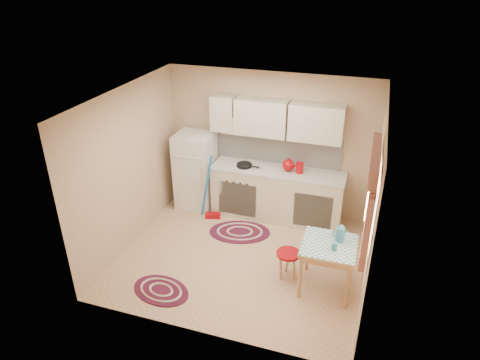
# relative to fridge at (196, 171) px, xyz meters

# --- Properties ---
(room_shell) EXTENTS (3.64, 3.60, 2.52)m
(room_shell) POSITION_rel_fridge_xyz_m (1.42, -1.01, 0.90)
(room_shell) COLOR tan
(room_shell) RESTS_ON ground
(fridge) EXTENTS (0.65, 0.60, 1.40)m
(fridge) POSITION_rel_fridge_xyz_m (0.00, 0.00, 0.00)
(fridge) COLOR white
(fridge) RESTS_ON ground
(broom) EXTENTS (0.30, 0.19, 1.20)m
(broom) POSITION_rel_fridge_xyz_m (0.45, -0.35, -0.10)
(broom) COLOR blue
(broom) RESTS_ON ground
(base_cabinets) EXTENTS (2.25, 0.60, 0.88)m
(base_cabinets) POSITION_rel_fridge_xyz_m (1.50, 0.05, -0.26)
(base_cabinets) COLOR beige
(base_cabinets) RESTS_ON ground
(countertop) EXTENTS (2.27, 0.62, 0.04)m
(countertop) POSITION_rel_fridge_xyz_m (1.50, 0.05, 0.20)
(countertop) COLOR beige
(countertop) RESTS_ON base_cabinets
(frying_pan) EXTENTS (0.28, 0.28, 0.05)m
(frying_pan) POSITION_rel_fridge_xyz_m (0.91, 0.00, 0.24)
(frying_pan) COLOR black
(frying_pan) RESTS_ON countertop
(red_kettle) EXTENTS (0.22, 0.20, 0.22)m
(red_kettle) POSITION_rel_fridge_xyz_m (1.67, 0.05, 0.33)
(red_kettle) COLOR #9C050C
(red_kettle) RESTS_ON countertop
(red_canister) EXTENTS (0.15, 0.15, 0.16)m
(red_canister) POSITION_rel_fridge_xyz_m (1.86, 0.05, 0.30)
(red_canister) COLOR #9C050C
(red_canister) RESTS_ON countertop
(table) EXTENTS (0.72, 0.72, 0.72)m
(table) POSITION_rel_fridge_xyz_m (2.58, -1.56, -0.34)
(table) COLOR tan
(table) RESTS_ON ground
(stool) EXTENTS (0.39, 0.39, 0.42)m
(stool) POSITION_rel_fridge_xyz_m (2.03, -1.50, -0.49)
(stool) COLOR #9C050C
(stool) RESTS_ON ground
(coffee_pot) EXTENTS (0.17, 0.16, 0.29)m
(coffee_pot) POSITION_rel_fridge_xyz_m (2.70, -1.44, 0.16)
(coffee_pot) COLOR #2B6C85
(coffee_pot) RESTS_ON table
(mug) EXTENTS (0.08, 0.08, 0.10)m
(mug) POSITION_rel_fridge_xyz_m (2.66, -1.66, 0.07)
(mug) COLOR #2B6C85
(mug) RESTS_ON table
(rug_center) EXTENTS (1.16, 0.91, 0.02)m
(rug_center) POSITION_rel_fridge_xyz_m (1.04, -0.64, -0.69)
(rug_center) COLOR maroon
(rug_center) RESTS_ON ground
(rug_left) EXTENTS (0.95, 0.73, 0.02)m
(rug_left) POSITION_rel_fridge_xyz_m (0.44, -2.33, -0.69)
(rug_left) COLOR maroon
(rug_left) RESTS_ON ground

